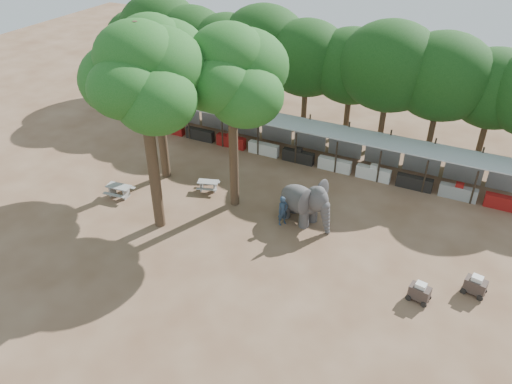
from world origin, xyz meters
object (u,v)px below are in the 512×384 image
at_px(yard_tree_center, 142,76).
at_px(handler, 283,211).
at_px(yard_tree_left, 154,60).
at_px(cart_back, 475,285).
at_px(yard_tree_back, 231,74).
at_px(cart_front, 420,292).
at_px(elephant, 305,202).
at_px(picnic_table_far, 208,184).
at_px(picnic_table_near, 119,189).

height_order(yard_tree_center, handler, yard_tree_center).
bearing_deg(handler, yard_tree_center, 147.73).
xyz_separation_m(yard_tree_left, cart_back, (20.85, -3.14, -7.65)).
bearing_deg(yard_tree_back, cart_front, -17.15).
distance_m(elephant, picnic_table_far, 7.18).
height_order(yard_tree_left, picnic_table_far, yard_tree_left).
distance_m(picnic_table_near, cart_back, 21.95).
xyz_separation_m(handler, cart_front, (8.64, -2.94, -0.43)).
height_order(handler, picnic_table_far, handler).
bearing_deg(yard_tree_left, elephant, -5.64).
xyz_separation_m(yard_tree_center, picnic_table_near, (-4.09, 1.24, -8.69)).
distance_m(picnic_table_near, cart_front, 19.54).
bearing_deg(handler, picnic_table_near, 132.88).
bearing_deg(handler, yard_tree_left, 112.16).
bearing_deg(handler, yard_tree_back, 109.81).
xyz_separation_m(picnic_table_near, cart_back, (21.94, 0.62, 0.03)).
bearing_deg(cart_back, cart_front, -133.87).
relative_size(handler, picnic_table_far, 1.14).
bearing_deg(yard_tree_center, cart_back, 5.95).
height_order(yard_tree_left, yard_tree_center, yard_tree_center).
bearing_deg(yard_tree_back, picnic_table_near, -158.69).
bearing_deg(picnic_table_near, elephant, 6.93).
bearing_deg(cart_back, picnic_table_near, -167.15).
xyz_separation_m(yard_tree_back, picnic_table_near, (-7.09, -2.76, -8.02)).
height_order(handler, cart_back, handler).
xyz_separation_m(elephant, cart_front, (7.55, -3.76, -0.90)).
xyz_separation_m(yard_tree_left, yard_tree_back, (6.00, -1.00, 0.34)).
bearing_deg(handler, picnic_table_far, 110.57).
xyz_separation_m(picnic_table_near, picnic_table_far, (4.87, 3.20, -0.08)).
height_order(picnic_table_near, cart_back, cart_back).
xyz_separation_m(handler, cart_back, (11.07, -1.24, -0.41)).
relative_size(yard_tree_back, picnic_table_near, 6.55).
relative_size(yard_tree_center, handler, 6.29).
relative_size(cart_front, cart_back, 0.96).
distance_m(yard_tree_center, cart_back, 19.93).
relative_size(yard_tree_left, yard_tree_center, 0.92).
height_order(yard_tree_center, yard_tree_back, yard_tree_center).
bearing_deg(cart_front, elephant, 163.50).
bearing_deg(yard_tree_back, yard_tree_left, 170.54).
xyz_separation_m(elephant, cart_back, (9.98, -2.07, -0.89)).
bearing_deg(cart_back, picnic_table_far, -177.37).
bearing_deg(picnic_table_far, cart_front, -34.00).
height_order(yard_tree_left, cart_front, yard_tree_left).
bearing_deg(yard_tree_left, yard_tree_back, -9.46).
height_order(picnic_table_near, cart_front, cart_front).
bearing_deg(cart_front, picnic_table_far, 173.71).
bearing_deg(picnic_table_near, picnic_table_far, 27.62).
height_order(yard_tree_center, cart_back, yard_tree_center).
relative_size(picnic_table_near, picnic_table_far, 1.03).
distance_m(yard_tree_left, yard_tree_center, 5.92).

